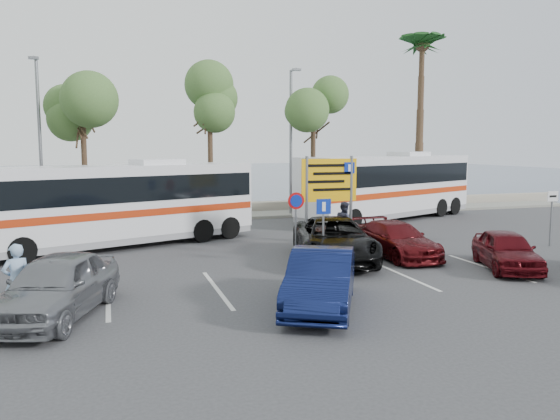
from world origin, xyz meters
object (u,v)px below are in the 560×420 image
object	(u,v)px
car_silver_a	(56,286)
car_red	(506,250)
car_maroon	(396,240)
street_lamp_right	(291,135)
suv_black	(334,240)
pedestrian_near	(17,280)
pedestrian_far	(345,223)
coach_bus_left	(119,207)
direction_sign	(329,187)
street_lamp_left	(39,133)
coach_bus_right	(388,188)
car_blue	(321,280)

from	to	relation	value
car_silver_a	car_red	world-z (taller)	car_silver_a
car_maroon	car_red	distance (m)	3.73
street_lamp_right	suv_black	bearing A→B (deg)	-101.75
pedestrian_near	pedestrian_far	xyz separation A→B (m)	(11.18, 6.38, 0.00)
street_lamp_right	car_maroon	bearing A→B (deg)	-90.48
suv_black	pedestrian_near	xyz separation A→B (m)	(-9.50, -3.50, 0.12)
car_silver_a	car_maroon	bearing A→B (deg)	39.63
street_lamp_right	coach_bus_left	distance (m)	12.19
pedestrian_near	direction_sign	bearing A→B (deg)	-175.13
coach_bus_left	car_red	world-z (taller)	coach_bus_left
street_lamp_left	street_lamp_right	distance (m)	13.00
coach_bus_right	car_blue	world-z (taller)	coach_bus_right
coach_bus_left	car_red	xyz separation A→B (m)	(11.80, -7.85, -0.97)
coach_bus_right	car_maroon	size ratio (longest dim) A/B	2.73
direction_sign	car_maroon	bearing A→B (deg)	-41.84
suv_black	pedestrian_far	bearing A→B (deg)	73.83
street_lamp_left	car_maroon	size ratio (longest dim) A/B	1.86
direction_sign	coach_bus_left	bearing A→B (deg)	156.24
car_blue	pedestrian_near	size ratio (longest dim) A/B	2.49
street_lamp_left	coach_bus_left	size ratio (longest dim) A/B	0.72
street_lamp_right	coach_bus_right	xyz separation A→B (m)	(4.50, -3.02, -2.90)
street_lamp_right	suv_black	size ratio (longest dim) A/B	1.49
pedestrian_near	car_silver_a	bearing A→B (deg)	136.98
street_lamp_right	pedestrian_near	xyz separation A→B (m)	(-12.00, -15.52, -3.73)
suv_black	car_silver_a	bearing A→B (deg)	-141.93
street_lamp_right	pedestrian_near	bearing A→B (deg)	-127.71
coach_bus_right	pedestrian_far	size ratio (longest dim) A/B	6.74
car_blue	suv_black	bearing A→B (deg)	90.36
car_blue	pedestrian_far	size ratio (longest dim) A/B	2.48
car_silver_a	car_blue	distance (m)	6.23
suv_black	pedestrian_far	xyz separation A→B (m)	(1.68, 2.88, 0.12)
coach_bus_left	car_blue	distance (m)	11.00
car_silver_a	suv_black	bearing A→B (deg)	44.41
pedestrian_far	coach_bus_left	bearing A→B (deg)	76.14
car_maroon	pedestrian_near	world-z (taller)	pedestrian_near
car_silver_a	suv_black	distance (m)	9.43
car_blue	car_maroon	bearing A→B (deg)	72.51
street_lamp_left	coach_bus_right	size ratio (longest dim) A/B	0.68
coach_bus_left	car_silver_a	bearing A→B (deg)	-100.41
car_red	pedestrian_near	xyz separation A→B (m)	(-14.30, -0.65, 0.24)
street_lamp_right	coach_bus_left	bearing A→B (deg)	-143.54
street_lamp_right	car_maroon	xyz separation A→B (m)	(-0.10, -12.02, -3.97)
coach_bus_left	suv_black	size ratio (longest dim) A/B	2.07
street_lamp_left	direction_sign	xyz separation A→B (m)	(11.00, -10.32, -2.17)
pedestrian_near	car_red	bearing A→B (deg)	160.00
direction_sign	car_blue	distance (m)	7.54
direction_sign	car_maroon	size ratio (longest dim) A/B	0.84
car_blue	suv_black	size ratio (longest dim) A/B	0.80
street_lamp_right	car_red	distance (m)	15.56
car_red	pedestrian_far	bearing A→B (deg)	140.75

